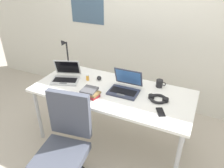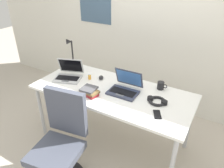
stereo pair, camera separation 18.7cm
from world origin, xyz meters
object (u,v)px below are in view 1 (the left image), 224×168
(book_stack, at_px, (90,92))
(laptop_front_right, at_px, (66,76))
(laptop_near_lamp, at_px, (125,87))
(computer_mouse, at_px, (99,78))
(coffee_mug, at_px, (160,83))
(office_chair, at_px, (65,152))
(cell_phone, at_px, (160,112))
(headphones, at_px, (158,99))
(desk_lamp, at_px, (66,54))
(pill_bottle, at_px, (87,77))

(book_stack, bearing_deg, laptop_front_right, 157.04)
(laptop_near_lamp, relative_size, computer_mouse, 3.43)
(coffee_mug, relative_size, office_chair, 0.12)
(laptop_near_lamp, distance_m, cell_phone, 0.51)
(laptop_near_lamp, height_order, laptop_front_right, laptop_near_lamp)
(laptop_front_right, bearing_deg, headphones, 1.89)
(desk_lamp, height_order, cell_phone, desk_lamp)
(coffee_mug, bearing_deg, laptop_near_lamp, -141.98)
(computer_mouse, height_order, office_chair, office_chair)
(desk_lamp, bearing_deg, cell_phone, -17.97)
(desk_lamp, bearing_deg, pill_bottle, -23.24)
(desk_lamp, xyz_separation_m, pill_bottle, (0.43, -0.18, -0.16))
(coffee_mug, bearing_deg, office_chair, -121.33)
(pill_bottle, xyz_separation_m, office_chair, (0.21, -0.82, -0.38))
(laptop_near_lamp, xyz_separation_m, coffee_mug, (0.33, 0.25, -0.00))
(desk_lamp, height_order, book_stack, desk_lamp)
(headphones, xyz_separation_m, book_stack, (-0.69, -0.23, 0.02))
(laptop_front_right, xyz_separation_m, pill_bottle, (0.24, 0.10, -0.01))
(cell_phone, distance_m, headphones, 0.22)
(headphones, height_order, pill_bottle, pill_bottle)
(cell_phone, xyz_separation_m, book_stack, (-0.76, -0.02, 0.03))
(computer_mouse, distance_m, coffee_mug, 0.73)
(pill_bottle, distance_m, coffee_mug, 0.86)
(book_stack, bearing_deg, headphones, 18.26)
(desk_lamp, xyz_separation_m, coffee_mug, (1.26, 0.03, -0.15))
(book_stack, height_order, coffee_mug, coffee_mug)
(desk_lamp, bearing_deg, computer_mouse, -10.92)
(laptop_front_right, bearing_deg, desk_lamp, 122.84)
(book_stack, bearing_deg, laptop_near_lamp, 39.42)
(laptop_near_lamp, height_order, headphones, laptop_near_lamp)
(desk_lamp, xyz_separation_m, cell_phone, (1.40, -0.45, -0.19))
(book_stack, bearing_deg, office_chair, -89.65)
(pill_bottle, distance_m, office_chair, 0.93)
(laptop_near_lamp, relative_size, book_stack, 1.54)
(cell_phone, height_order, book_stack, book_stack)
(computer_mouse, bearing_deg, desk_lamp, 139.39)
(laptop_front_right, relative_size, pill_bottle, 5.01)
(computer_mouse, relative_size, coffee_mug, 0.85)
(laptop_near_lamp, height_order, computer_mouse, laptop_near_lamp)
(desk_lamp, relative_size, coffee_mug, 3.54)
(computer_mouse, bearing_deg, headphones, -40.31)
(headphones, relative_size, coffee_mug, 1.89)
(laptop_near_lamp, relative_size, headphones, 1.54)
(desk_lamp, relative_size, computer_mouse, 4.17)
(book_stack, xyz_separation_m, office_chair, (0.00, -0.52, -0.38))
(desk_lamp, distance_m, headphones, 1.36)
(pill_bottle, xyz_separation_m, coffee_mug, (0.83, 0.21, 0.00))
(desk_lamp, height_order, laptop_front_right, desk_lamp)
(desk_lamp, bearing_deg, book_stack, -37.01)
(desk_lamp, bearing_deg, laptop_near_lamp, -13.72)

